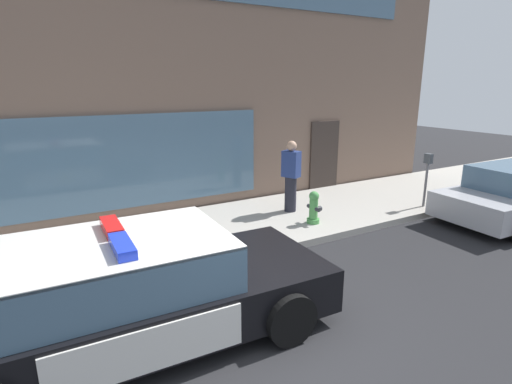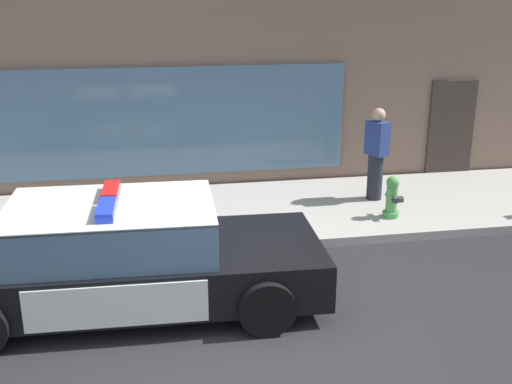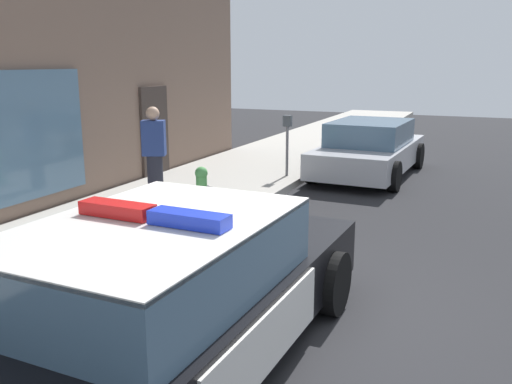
# 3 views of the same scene
# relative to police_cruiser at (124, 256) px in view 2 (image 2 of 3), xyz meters

# --- Properties ---
(ground) EXTENTS (48.00, 48.00, 0.00)m
(ground) POSITION_rel_police_cruiser_xyz_m (1.43, -0.64, -0.68)
(ground) COLOR #262628
(sidewalk) EXTENTS (48.00, 3.16, 0.15)m
(sidewalk) POSITION_rel_police_cruiser_xyz_m (1.43, 2.91, -0.61)
(sidewalk) COLOR #B2ADA3
(sidewalk) RESTS_ON ground
(police_cruiser) EXTENTS (4.95, 2.26, 1.49)m
(police_cruiser) POSITION_rel_police_cruiser_xyz_m (0.00, 0.00, 0.00)
(police_cruiser) COLOR black
(police_cruiser) RESTS_ON ground
(fire_hydrant) EXTENTS (0.34, 0.39, 0.73)m
(fire_hydrant) POSITION_rel_police_cruiser_xyz_m (4.42, 2.09, -0.18)
(fire_hydrant) COLOR #4C994C
(fire_hydrant) RESTS_ON sidewalk
(pedestrian_on_sidewalk) EXTENTS (0.40, 0.47, 1.71)m
(pedestrian_on_sidewalk) POSITION_rel_police_cruiser_xyz_m (4.48, 3.07, 0.33)
(pedestrian_on_sidewalk) COLOR #23232D
(pedestrian_on_sidewalk) RESTS_ON sidewalk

